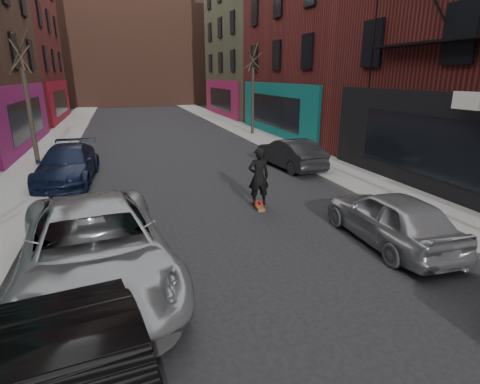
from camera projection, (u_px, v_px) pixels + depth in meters
sidewalk_left at (68, 130)px, 27.82m from camera, size 2.50×84.00×0.13m
sidewalk_right at (229, 124)px, 31.45m from camera, size 2.50×84.00×0.13m
building_far at (132, 52)px, 51.19m from camera, size 40.00×10.00×14.00m
tree_left_far at (26, 90)px, 15.93m from camera, size 2.00×2.00×6.50m
tree_right_far at (253, 82)px, 24.94m from camera, size 2.00×2.00×6.80m
parked_left_far at (95, 248)px, 7.23m from camera, size 3.30×6.10×1.62m
parked_left_end at (68, 164)px, 14.50m from camera, size 2.28×4.91×1.39m
parked_right_far at (391, 218)px, 9.13m from camera, size 1.72×4.01×1.35m
parked_right_end at (290, 153)px, 16.66m from camera, size 1.81×4.14×1.32m
skateboard at (258, 206)px, 11.78m from camera, size 0.29×0.82×0.10m
skateboarder at (259, 177)px, 11.49m from camera, size 0.70×0.49×1.82m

